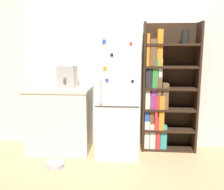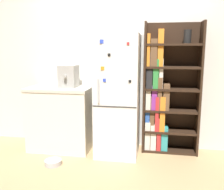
{
  "view_description": "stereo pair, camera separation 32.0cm",
  "coord_description": "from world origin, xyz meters",
  "px_view_note": "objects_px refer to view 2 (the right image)",
  "views": [
    {
      "loc": [
        0.18,
        -3.27,
        1.46
      ],
      "look_at": [
        -0.09,
        0.15,
        0.83
      ],
      "focal_mm": 40.0,
      "sensor_mm": 36.0,
      "label": 1
    },
    {
      "loc": [
        0.5,
        -3.23,
        1.46
      ],
      "look_at": [
        -0.09,
        0.15,
        0.83
      ],
      "focal_mm": 40.0,
      "sensor_mm": 36.0,
      "label": 2
    }
  ],
  "objects_px": {
    "espresso_machine": "(69,76)",
    "pet_bowl": "(53,162)",
    "refrigerator": "(118,95)",
    "bookshelf": "(163,94)"
  },
  "relations": [
    {
      "from": "espresso_machine",
      "to": "pet_bowl",
      "type": "bearing_deg",
      "value": -93.74
    },
    {
      "from": "pet_bowl",
      "to": "refrigerator",
      "type": "bearing_deg",
      "value": 35.26
    },
    {
      "from": "refrigerator",
      "to": "pet_bowl",
      "type": "relative_size",
      "value": 7.66
    },
    {
      "from": "pet_bowl",
      "to": "espresso_machine",
      "type": "bearing_deg",
      "value": 86.26
    },
    {
      "from": "pet_bowl",
      "to": "bookshelf",
      "type": "bearing_deg",
      "value": 28.03
    },
    {
      "from": "refrigerator",
      "to": "espresso_machine",
      "type": "xyz_separation_m",
      "value": [
        -0.72,
        0.04,
        0.25
      ]
    },
    {
      "from": "bookshelf",
      "to": "espresso_machine",
      "type": "height_order",
      "value": "bookshelf"
    },
    {
      "from": "espresso_machine",
      "to": "pet_bowl",
      "type": "relative_size",
      "value": 1.45
    },
    {
      "from": "espresso_machine",
      "to": "pet_bowl",
      "type": "xyz_separation_m",
      "value": [
        -0.04,
        -0.58,
        -1.05
      ]
    },
    {
      "from": "bookshelf",
      "to": "refrigerator",
      "type": "bearing_deg",
      "value": -162.32
    }
  ]
}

